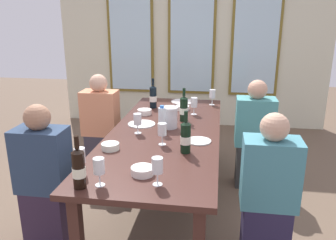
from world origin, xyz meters
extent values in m
plane|color=brown|center=(0.00, 0.00, 0.00)|extent=(12.00, 12.00, 0.00)
cube|color=beige|center=(0.00, 2.59, 1.45)|extent=(4.14, 0.06, 2.90)
cube|color=brown|center=(-0.95, 2.54, 1.45)|extent=(0.72, 0.03, 1.88)
cube|color=silver|center=(-0.95, 2.53, 1.45)|extent=(0.64, 0.01, 1.80)
cube|color=brown|center=(0.00, 2.54, 1.45)|extent=(0.72, 0.03, 1.88)
cube|color=silver|center=(0.00, 2.53, 1.45)|extent=(0.64, 0.01, 1.80)
cube|color=brown|center=(0.95, 2.54, 1.45)|extent=(0.72, 0.03, 1.88)
cube|color=silver|center=(0.95, 2.53, 1.45)|extent=(0.64, 0.01, 1.80)
cube|color=#40231D|center=(0.00, 0.00, 0.72)|extent=(0.94, 2.39, 0.04)
cube|color=#40231D|center=(-0.37, 1.10, 0.35)|extent=(0.07, 0.07, 0.70)
cube|color=#40231D|center=(0.37, 1.10, 0.35)|extent=(0.07, 0.07, 0.70)
cylinder|color=white|center=(-0.24, 0.15, 0.74)|extent=(0.25, 0.25, 0.01)
cylinder|color=white|center=(0.04, 1.04, 0.74)|extent=(0.27, 0.27, 0.01)
cylinder|color=white|center=(0.31, -0.22, 0.74)|extent=(0.20, 0.20, 0.01)
cylinder|color=silver|center=(0.02, 0.10, 0.82)|extent=(0.14, 0.14, 0.17)
cylinder|color=silver|center=(0.02, 0.10, 0.92)|extent=(0.16, 0.16, 0.02)
cylinder|color=black|center=(0.13, 0.32, 0.85)|extent=(0.08, 0.07, 0.22)
cone|color=black|center=(0.13, 0.32, 0.97)|extent=(0.08, 0.07, 0.02)
cylinder|color=black|center=(0.13, 0.32, 1.02)|extent=(0.03, 0.03, 0.08)
cylinder|color=white|center=(0.13, 0.32, 0.84)|extent=(0.08, 0.08, 0.06)
cylinder|color=black|center=(-0.33, -1.08, 0.85)|extent=(0.07, 0.08, 0.22)
cone|color=black|center=(-0.33, -1.08, 0.97)|extent=(0.07, 0.08, 0.02)
cylinder|color=black|center=(-0.33, -1.08, 1.02)|extent=(0.03, 0.03, 0.08)
cylinder|color=white|center=(-0.33, -1.08, 0.84)|extent=(0.08, 0.08, 0.06)
cylinder|color=black|center=(-0.25, 0.75, 0.85)|extent=(0.07, 0.07, 0.22)
cone|color=black|center=(-0.25, 0.75, 0.97)|extent=(0.07, 0.07, 0.02)
cylinder|color=black|center=(-0.25, 0.75, 1.02)|extent=(0.03, 0.03, 0.08)
cylinder|color=white|center=(-0.25, 0.75, 0.84)|extent=(0.08, 0.08, 0.06)
cylinder|color=black|center=(0.22, -0.46, 0.85)|extent=(0.07, 0.07, 0.22)
cone|color=black|center=(0.22, -0.46, 0.97)|extent=(0.07, 0.07, 0.02)
cylinder|color=black|center=(0.22, -0.46, 1.02)|extent=(0.03, 0.03, 0.08)
cylinder|color=white|center=(0.22, -0.46, 0.84)|extent=(0.08, 0.08, 0.06)
cylinder|color=white|center=(-0.34, -0.48, 0.76)|extent=(0.13, 0.13, 0.05)
cylinder|color=white|center=(-0.01, -0.86, 0.77)|extent=(0.15, 0.15, 0.05)
cylinder|color=white|center=(0.07, 0.71, 0.76)|extent=(0.14, 0.14, 0.05)
cylinder|color=white|center=(-0.29, 0.48, 0.77)|extent=(0.14, 0.14, 0.05)
cylinder|color=white|center=(-0.02, -0.05, 0.85)|extent=(0.06, 0.06, 0.22)
cylinder|color=blue|center=(-0.02, -0.05, 0.97)|extent=(0.04, 0.04, 0.02)
cylinder|color=white|center=(0.03, -0.33, 0.74)|extent=(0.06, 0.06, 0.00)
cylinder|color=white|center=(0.03, -0.33, 0.78)|extent=(0.01, 0.01, 0.07)
cylinder|color=white|center=(0.03, -0.33, 0.87)|extent=(0.07, 0.07, 0.09)
cylinder|color=#590C19|center=(0.03, -0.33, 0.83)|extent=(0.06, 0.06, 0.02)
cylinder|color=white|center=(0.21, 0.55, 0.74)|extent=(0.06, 0.06, 0.00)
cylinder|color=white|center=(0.21, 0.55, 0.78)|extent=(0.01, 0.01, 0.07)
cylinder|color=white|center=(0.21, 0.55, 0.87)|extent=(0.07, 0.07, 0.09)
cylinder|color=white|center=(-0.22, -0.09, 0.74)|extent=(0.06, 0.06, 0.00)
cylinder|color=white|center=(-0.22, -0.09, 0.78)|extent=(0.01, 0.01, 0.07)
cylinder|color=white|center=(-0.22, -0.09, 0.87)|extent=(0.07, 0.07, 0.09)
cylinder|color=maroon|center=(-0.22, -0.09, 0.84)|extent=(0.06, 0.06, 0.04)
cylinder|color=white|center=(0.11, -0.98, 0.74)|extent=(0.06, 0.06, 0.00)
cylinder|color=white|center=(0.11, -0.98, 0.78)|extent=(0.01, 0.01, 0.07)
cylinder|color=white|center=(0.11, -0.98, 0.87)|extent=(0.07, 0.07, 0.09)
cylinder|color=beige|center=(0.11, -0.98, 0.84)|extent=(0.06, 0.06, 0.03)
cylinder|color=white|center=(0.38, 0.97, 0.74)|extent=(0.06, 0.06, 0.00)
cylinder|color=white|center=(0.38, 0.97, 0.78)|extent=(0.01, 0.01, 0.07)
cylinder|color=white|center=(0.38, 0.97, 0.87)|extent=(0.07, 0.07, 0.09)
cylinder|color=#590C19|center=(0.38, 0.97, 0.83)|extent=(0.06, 0.06, 0.02)
cylinder|color=white|center=(-0.23, -1.04, 0.74)|extent=(0.06, 0.06, 0.00)
cylinder|color=white|center=(-0.23, -1.04, 0.78)|extent=(0.01, 0.01, 0.07)
cylinder|color=white|center=(-0.23, -1.04, 0.87)|extent=(0.07, 0.07, 0.09)
cylinder|color=beige|center=(-0.23, -1.04, 0.84)|extent=(0.06, 0.06, 0.04)
cylinder|color=white|center=(-0.40, -0.91, 0.74)|extent=(0.06, 0.06, 0.00)
cylinder|color=white|center=(-0.40, -0.91, 0.78)|extent=(0.01, 0.01, 0.07)
cylinder|color=white|center=(-0.40, -0.91, 0.87)|extent=(0.07, 0.07, 0.09)
cube|color=#322339|center=(-0.82, -0.63, 0.23)|extent=(0.32, 0.24, 0.45)
cube|color=navy|center=(-0.82, -0.63, 0.69)|extent=(0.38, 0.24, 0.48)
sphere|color=#A27256|center=(-0.82, -0.63, 1.02)|extent=(0.19, 0.19, 0.19)
cube|color=#2A2444|center=(0.82, -0.61, 0.23)|extent=(0.32, 0.24, 0.45)
cube|color=teal|center=(0.82, -0.61, 0.69)|extent=(0.38, 0.24, 0.48)
sphere|color=tan|center=(0.82, -0.61, 1.02)|extent=(0.19, 0.19, 0.19)
cube|color=#383340|center=(-0.82, 0.63, 0.23)|extent=(0.32, 0.24, 0.45)
cube|color=tan|center=(-0.82, 0.63, 0.69)|extent=(0.38, 0.24, 0.48)
sphere|color=tan|center=(-0.82, 0.63, 1.02)|extent=(0.19, 0.19, 0.19)
cube|color=#2E2E2D|center=(0.82, 0.56, 0.23)|extent=(0.32, 0.24, 0.45)
cube|color=teal|center=(0.82, 0.56, 0.69)|extent=(0.38, 0.24, 0.48)
sphere|color=tan|center=(0.82, 0.56, 1.02)|extent=(0.19, 0.19, 0.19)
camera|label=1|loc=(0.45, -2.80, 1.72)|focal=36.86mm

